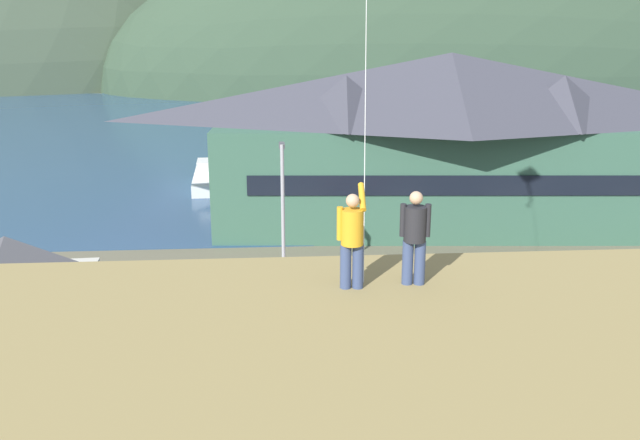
% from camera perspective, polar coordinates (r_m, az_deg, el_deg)
% --- Properties ---
extents(ground_plane, '(600.00, 600.00, 0.00)m').
position_cam_1_polar(ground_plane, '(22.51, 3.18, -16.52)').
color(ground_plane, '#66604C').
extents(parking_lot_pad, '(40.00, 20.00, 0.10)m').
position_cam_1_polar(parking_lot_pad, '(26.80, 1.83, -10.69)').
color(parking_lot_pad, slate).
rests_on(parking_lot_pad, ground).
extents(bay_water, '(360.00, 84.00, 0.03)m').
position_cam_1_polar(bay_water, '(79.77, -2.22, 7.32)').
color(bay_water, navy).
rests_on(bay_water, ground).
extents(far_hill_east_peak, '(144.33, 58.21, 62.08)m').
position_cam_1_polar(far_hill_east_peak, '(134.58, 14.61, 10.38)').
color(far_hill_east_peak, '#334733').
rests_on(far_hill_east_peak, ground).
extents(far_hill_center_saddle, '(146.33, 47.29, 82.33)m').
position_cam_1_polar(far_hill_center_saddle, '(141.71, 19.98, 10.21)').
color(far_hill_center_saddle, '#334733').
rests_on(far_hill_center_saddle, ground).
extents(harbor_lodge, '(29.32, 11.66, 10.22)m').
position_cam_1_polar(harbor_lodge, '(42.43, 10.35, 6.71)').
color(harbor_lodge, '#38604C').
rests_on(harbor_lodge, ground).
extents(storage_shed_near_lot, '(6.08, 5.89, 4.85)m').
position_cam_1_polar(storage_shed_near_lot, '(27.37, -23.70, -5.86)').
color(storage_shed_near_lot, beige).
rests_on(storage_shed_near_lot, ground).
extents(wharf_dock, '(3.20, 14.36, 0.70)m').
position_cam_1_polar(wharf_dock, '(54.52, -5.23, 3.53)').
color(wharf_dock, '#70604C').
rests_on(wharf_dock, ground).
extents(moored_boat_wharfside, '(2.49, 6.93, 2.16)m').
position_cam_1_polar(moored_boat_wharfside, '(52.68, -9.01, 3.37)').
color(moored_boat_wharfside, silver).
rests_on(moored_boat_wharfside, ground).
extents(parked_car_front_row_end, '(4.21, 2.07, 1.82)m').
position_cam_1_polar(parked_car_front_row_end, '(23.92, 10.04, -11.71)').
color(parked_car_front_row_end, red).
rests_on(parked_car_front_row_end, parking_lot_pad).
extents(parked_car_front_row_red, '(4.23, 2.12, 1.82)m').
position_cam_1_polar(parked_car_front_row_red, '(21.61, -13.72, -15.19)').
color(parked_car_front_row_red, '#236633').
rests_on(parked_car_front_row_red, parking_lot_pad).
extents(parked_car_lone_by_shed, '(4.30, 2.26, 1.82)m').
position_cam_1_polar(parked_car_lone_by_shed, '(23.52, 21.95, -13.22)').
color(parked_car_lone_by_shed, '#9EA3A8').
rests_on(parked_car_lone_by_shed, parking_lot_pad).
extents(parked_car_back_row_left, '(4.31, 2.28, 1.82)m').
position_cam_1_polar(parked_car_back_row_left, '(28.31, 4.43, -6.96)').
color(parked_car_back_row_left, red).
rests_on(parked_car_back_row_left, parking_lot_pad).
extents(parked_car_front_row_silver, '(4.28, 2.21, 1.82)m').
position_cam_1_polar(parked_car_front_row_silver, '(29.71, 18.06, -6.60)').
color(parked_car_front_row_silver, slate).
rests_on(parked_car_front_row_silver, parking_lot_pad).
extents(parking_light_pole, '(0.24, 0.78, 6.90)m').
position_cam_1_polar(parking_light_pole, '(30.44, -3.03, 0.75)').
color(parking_light_pole, '#ADADB2').
rests_on(parking_light_pole, parking_lot_pad).
extents(person_kite_flyer, '(0.53, 0.65, 1.86)m').
position_cam_1_polar(person_kite_flyer, '(12.43, 2.62, -1.41)').
color(person_kite_flyer, '#384770').
rests_on(person_kite_flyer, grassy_hill_foreground).
extents(person_companion, '(0.55, 0.40, 1.74)m').
position_cam_1_polar(person_companion, '(12.71, 7.69, -1.21)').
color(person_companion, '#384770').
rests_on(person_companion, grassy_hill_foreground).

